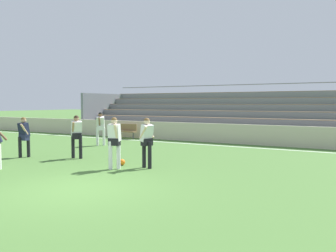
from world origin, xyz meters
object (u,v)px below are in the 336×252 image
Objects in this scene: player_white_pressing_high at (147,138)px; player_dark_trailing_run at (24,134)px; player_white_overlapping at (77,133)px; player_white_deep_cover at (114,138)px; soccer_ball at (122,162)px; bleacher_stand at (239,113)px; bench_centre_sideline at (124,130)px; player_white_wide_left at (101,126)px.

player_dark_trailing_run is (-5.53, -0.47, -0.05)m from player_white_pressing_high.
player_white_overlapping is (-3.50, 0.36, 0.00)m from player_white_pressing_high.
player_white_overlapping is at bearing 174.18° from player_white_pressing_high.
player_white_overlapping is at bearing 158.90° from player_white_deep_cover.
player_white_pressing_high is 0.98× the size of player_white_deep_cover.
player_white_pressing_high is at bearing -0.62° from soccer_ball.
bleacher_stand is 12.80× the size of player_white_overlapping.
player_dark_trailing_run is at bearing -82.79° from bench_centre_sideline.
player_white_deep_cover is 1.16m from soccer_ball.
player_white_overlapping is at bearing -62.23° from player_white_wide_left.
bench_centre_sideline is 1.12× the size of player_dark_trailing_run.
player_white_overlapping is at bearing 172.00° from soccer_ball.
player_white_overlapping reaches higher than bench_centre_sideline.
player_white_wide_left reaches higher than player_dark_trailing_run.
bleacher_stand is at bearing 55.93° from player_white_wide_left.
player_white_pressing_high is 6.80m from player_white_wide_left.
bleacher_stand is 11.36m from player_white_overlapping.
player_white_deep_cover reaches higher than bench_centre_sideline.
bleacher_stand reaches higher than bench_centre_sideline.
player_white_deep_cover reaches higher than player_dark_trailing_run.
player_dark_trailing_run is (-2.03, -0.83, -0.06)m from player_white_overlapping.
bleacher_stand reaches higher than player_white_overlapping.
bleacher_stand is 12.68× the size of player_white_wide_left.
player_dark_trailing_run is at bearing -91.01° from player_white_wide_left.
player_white_pressing_high is 1.05× the size of player_dark_trailing_run.
soccer_ball is (5.49, -7.43, -0.44)m from bench_centre_sideline.
bleacher_stand is at bearing 74.92° from player_white_overlapping.
player_white_pressing_high is (6.54, -7.45, 0.46)m from bench_centre_sideline.
bench_centre_sideline is 9.92m from player_white_pressing_high.
player_white_wide_left is (-5.45, 4.06, 0.02)m from player_white_pressing_high.
player_white_deep_cover reaches higher than player_white_wide_left.
bench_centre_sideline is at bearing 113.17° from player_white_overlapping.
player_dark_trailing_run is at bearing -173.84° from soccer_ball.
player_white_pressing_high is 0.99× the size of player_white_wide_left.
soccer_ball is (2.46, -0.35, -0.90)m from player_white_overlapping.
player_white_wide_left is 6.06m from soccer_ball.
player_white_wide_left reaches higher than soccer_ball.
bleacher_stand reaches higher than player_dark_trailing_run.
bench_centre_sideline is 1.06× the size of player_white_overlapping.
player_dark_trailing_run is at bearing -175.11° from player_white_pressing_high.
soccer_ball is at bearing 6.16° from player_dark_trailing_run.
bench_centre_sideline is 7.72m from player_white_overlapping.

